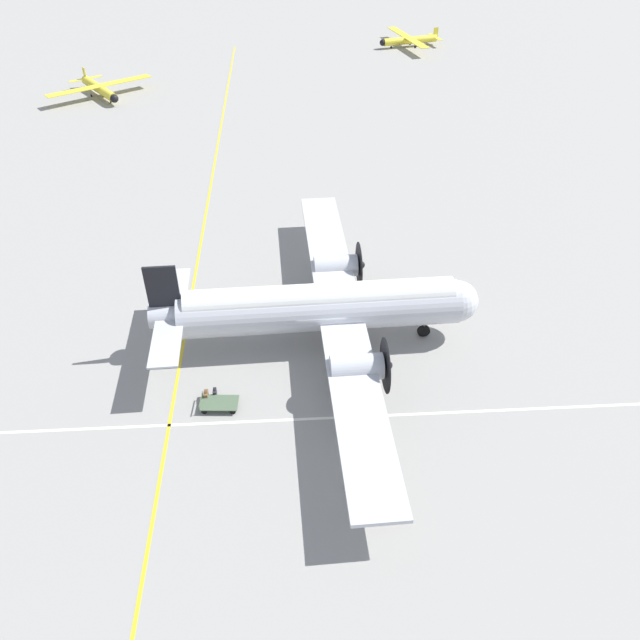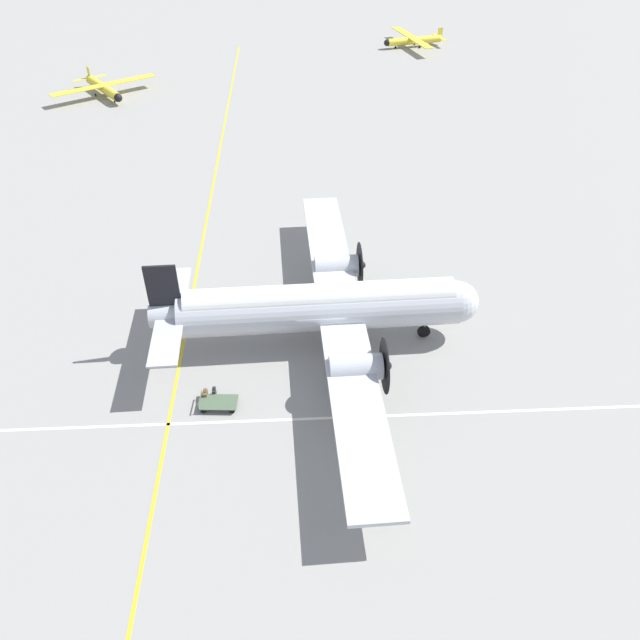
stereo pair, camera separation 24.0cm
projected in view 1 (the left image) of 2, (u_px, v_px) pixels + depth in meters
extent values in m
plane|color=gray|center=(320.00, 342.00, 34.08)|extent=(300.00, 300.00, 0.00)
cube|color=gold|center=(183.00, 347.00, 33.72)|extent=(120.00, 0.16, 0.01)
cube|color=silver|center=(327.00, 418.00, 29.65)|extent=(0.16, 120.00, 0.01)
cylinder|color=silver|center=(320.00, 309.00, 32.68)|extent=(2.84, 14.76, 2.35)
cylinder|color=white|center=(320.00, 299.00, 32.28)|extent=(2.11, 14.02, 1.65)
sphere|color=silver|center=(457.00, 301.00, 33.22)|extent=(2.23, 2.23, 2.23)
cylinder|color=silver|center=(178.00, 315.00, 32.06)|extent=(1.39, 2.91, 1.29)
cube|color=black|center=(163.00, 290.00, 31.00)|extent=(0.19, 1.62, 2.70)
cube|color=silver|center=(171.00, 314.00, 31.96)|extent=(8.29, 1.71, 0.10)
cube|color=silver|center=(340.00, 312.00, 32.94)|extent=(25.85, 3.19, 0.20)
cylinder|color=silver|center=(336.00, 266.00, 36.37)|extent=(1.38, 2.55, 1.29)
cylinder|color=black|center=(359.00, 265.00, 36.48)|extent=(2.71, 0.13, 2.71)
sphere|color=black|center=(361.00, 265.00, 36.49)|extent=(0.45, 0.45, 0.45)
cylinder|color=silver|center=(356.00, 367.00, 29.51)|extent=(1.38, 2.55, 1.29)
cylinder|color=black|center=(385.00, 365.00, 29.61)|extent=(2.71, 0.13, 2.71)
sphere|color=black|center=(388.00, 365.00, 29.62)|extent=(0.45, 0.45, 0.45)
cylinder|color=#4C4C51|center=(331.00, 280.00, 36.96)|extent=(0.18, 0.18, 0.93)
cylinder|color=black|center=(331.00, 287.00, 37.25)|extent=(0.34, 1.11, 1.10)
cylinder|color=#4C4C51|center=(351.00, 383.00, 30.10)|extent=(0.18, 0.18, 0.93)
cylinder|color=black|center=(350.00, 390.00, 30.39)|extent=(0.34, 1.11, 1.10)
cylinder|color=#4C4C51|center=(424.00, 325.00, 34.02)|extent=(0.14, 0.14, 0.87)
cylinder|color=black|center=(424.00, 331.00, 34.29)|extent=(0.20, 0.71, 0.70)
cylinder|color=#2D2D33|center=(388.00, 510.00, 25.20)|extent=(0.11, 0.11, 0.78)
cylinder|color=#2D2D33|center=(383.00, 512.00, 25.10)|extent=(0.11, 0.11, 0.78)
cube|color=beige|center=(387.00, 501.00, 24.73)|extent=(0.34, 0.41, 0.59)
sphere|color=tan|center=(387.00, 494.00, 24.47)|extent=(0.26, 0.26, 0.26)
cylinder|color=beige|center=(391.00, 498.00, 24.85)|extent=(0.09, 0.09, 0.56)
cylinder|color=beige|center=(382.00, 504.00, 24.65)|extent=(0.09, 0.09, 0.56)
cube|color=black|center=(388.00, 501.00, 24.62)|extent=(0.03, 0.05, 0.37)
cylinder|color=#2D2D33|center=(388.00, 492.00, 24.40)|extent=(0.37, 0.37, 0.07)
cube|color=#232328|center=(215.00, 393.00, 30.64)|extent=(0.39, 0.16, 0.46)
cube|color=black|center=(214.00, 389.00, 30.48)|extent=(0.14, 0.11, 0.02)
cube|color=brown|center=(206.00, 396.00, 30.49)|extent=(0.46, 0.19, 0.49)
cube|color=#4A3520|center=(206.00, 392.00, 30.32)|extent=(0.16, 0.13, 0.02)
cube|color=#4C6047|center=(219.00, 403.00, 30.03)|extent=(1.18, 1.87, 0.04)
cube|color=#4C6047|center=(201.00, 399.00, 29.89)|extent=(1.06, 0.11, 0.04)
cylinder|color=#4C6047|center=(203.00, 393.00, 30.35)|extent=(0.04, 0.04, 0.22)
cylinder|color=#4C6047|center=(199.00, 408.00, 29.57)|extent=(0.04, 0.04, 0.22)
cylinder|color=black|center=(235.00, 399.00, 30.46)|extent=(0.08, 0.28, 0.28)
cylinder|color=black|center=(233.00, 412.00, 29.80)|extent=(0.08, 0.28, 0.28)
cylinder|color=black|center=(207.00, 399.00, 30.47)|extent=(0.08, 0.28, 0.28)
cylinder|color=black|center=(204.00, 411.00, 29.80)|extent=(0.08, 0.28, 0.28)
cylinder|color=yellow|center=(410.00, 40.00, 80.34)|extent=(2.63, 7.27, 0.89)
sphere|color=black|center=(383.00, 43.00, 79.44)|extent=(0.80, 0.80, 0.80)
cube|color=yellow|center=(408.00, 37.00, 80.00)|extent=(10.86, 3.75, 0.08)
cube|color=yellow|center=(436.00, 32.00, 80.74)|extent=(0.22, 0.64, 1.16)
cube|color=yellow|center=(435.00, 37.00, 81.10)|extent=(3.59, 1.41, 0.04)
cylinder|color=black|center=(391.00, 47.00, 80.13)|extent=(0.15, 0.29, 0.28)
cylinder|color=#4C4C51|center=(391.00, 46.00, 80.07)|extent=(0.06, 0.06, 0.21)
cylinder|color=black|center=(415.00, 47.00, 80.23)|extent=(0.15, 0.29, 0.28)
cylinder|color=#4C4C51|center=(415.00, 46.00, 80.17)|extent=(0.06, 0.06, 0.21)
cylinder|color=black|center=(410.00, 44.00, 81.45)|extent=(0.15, 0.29, 0.28)
cylinder|color=#4C4C51|center=(410.00, 43.00, 81.38)|extent=(0.06, 0.06, 0.21)
cylinder|color=yellow|center=(99.00, 89.00, 65.18)|extent=(6.63, 4.95, 0.91)
sphere|color=black|center=(114.00, 98.00, 62.78)|extent=(0.82, 0.82, 0.82)
cube|color=yellow|center=(100.00, 86.00, 64.67)|extent=(7.26, 9.83, 0.08)
cube|color=yellow|center=(84.00, 73.00, 66.98)|extent=(0.58, 0.42, 1.18)
cube|color=yellow|center=(86.00, 79.00, 67.35)|extent=(2.53, 3.32, 0.04)
cylinder|color=black|center=(111.00, 102.00, 63.95)|extent=(0.28, 0.22, 0.28)
cylinder|color=#4C4C51|center=(110.00, 101.00, 63.89)|extent=(0.06, 0.06, 0.21)
cylinder|color=black|center=(106.00, 92.00, 66.25)|extent=(0.28, 0.22, 0.28)
cylinder|color=#4C4C51|center=(106.00, 91.00, 66.18)|extent=(0.06, 0.06, 0.21)
cylinder|color=black|center=(91.00, 96.00, 65.45)|extent=(0.28, 0.22, 0.28)
cylinder|color=#4C4C51|center=(91.00, 95.00, 65.38)|extent=(0.06, 0.06, 0.21)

